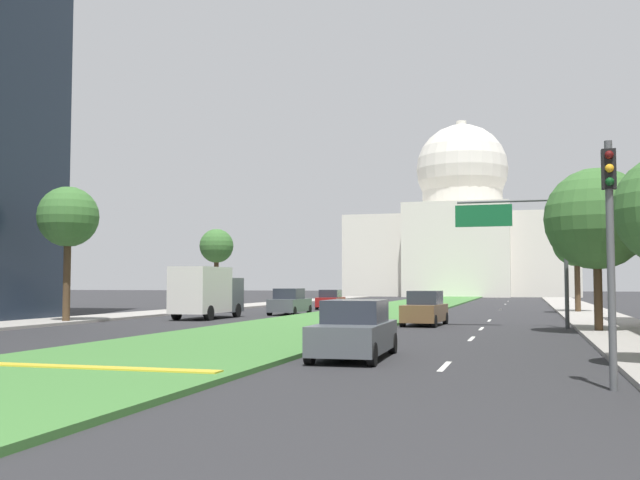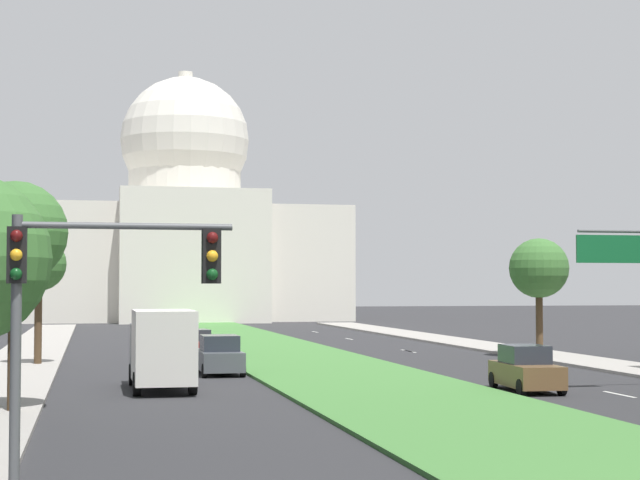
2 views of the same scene
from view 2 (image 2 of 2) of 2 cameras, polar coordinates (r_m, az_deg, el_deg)
ground_plane at (r=68.74m, az=-2.94°, el=-5.99°), size 276.25×276.25×0.00m
grass_median at (r=62.56m, az=-1.99°, el=-6.27°), size 8.35×113.01×0.14m
lane_dashes_right at (r=57.46m, az=7.83°, el=-6.65°), size 0.16×74.71×0.01m
sidewalk_left at (r=55.40m, az=-16.15°, el=-6.65°), size 4.00×113.01×0.15m
sidewalk_right at (r=61.12m, az=13.01°, el=-6.29°), size 4.00×113.01×0.15m
capitol_building at (r=130.39m, az=-7.39°, el=0.46°), size 38.04×27.82×31.07m
traffic_light_near_left at (r=15.98m, az=-13.27°, el=-3.71°), size 3.34×0.35×5.20m
street_tree_left_mid at (r=35.10m, az=-16.33°, el=0.30°), size 3.34×3.34×7.56m
street_tree_left_far at (r=55.73m, az=-15.14°, el=-1.36°), size 2.80×2.80×6.69m
street_tree_right_far at (r=62.12m, az=11.89°, el=-1.56°), size 3.49×3.49×6.94m
sedan_midblock at (r=42.11m, az=11.20°, el=-6.99°), size 2.07×4.31×1.81m
sedan_distant at (r=49.42m, az=-5.54°, el=-6.34°), size 1.97×4.49×1.84m
sedan_far_horizon at (r=60.82m, az=-6.92°, el=-5.69°), size 2.15×4.58×1.65m
box_truck_delivery at (r=42.10m, az=-8.65°, el=-5.87°), size 2.40×6.40×3.20m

